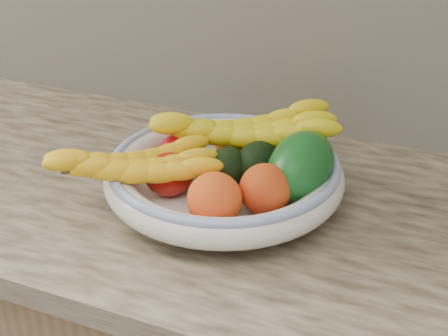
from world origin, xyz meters
TOP-DOWN VIEW (x-y plane):
  - fruit_bowl at (0.00, 1.66)m, footprint 0.39×0.39m
  - clementine_back_left at (-0.03, 1.76)m, footprint 0.06×0.06m
  - clementine_back_right at (0.02, 1.76)m, footprint 0.06×0.06m
  - clementine_back_mid at (0.01, 1.73)m, footprint 0.07×0.07m
  - clementine_extra at (0.02, 1.76)m, footprint 0.05×0.05m
  - tomato_left at (-0.09, 1.68)m, footprint 0.09×0.09m
  - tomato_near_left at (-0.07, 1.60)m, footprint 0.09×0.09m
  - avocado_center at (0.01, 1.66)m, footprint 0.08×0.10m
  - avocado_right at (0.05, 1.69)m, footprint 0.08×0.10m
  - green_mango at (0.12, 1.68)m, footprint 0.13×0.15m
  - peach_front at (0.03, 1.56)m, footprint 0.10×0.10m
  - peach_right at (0.09, 1.61)m, footprint 0.09×0.09m
  - banana_bunch_back at (0.01, 1.73)m, footprint 0.35×0.26m
  - banana_bunch_front at (-0.11, 1.56)m, footprint 0.29×0.26m

SIDE VIEW (x-z plane):
  - fruit_bowl at x=0.00m, z-range 0.91..0.99m
  - clementine_back_left at x=-0.03m, z-range 0.93..0.98m
  - clementine_back_right at x=0.02m, z-range 0.93..0.98m
  - clementine_back_mid at x=0.01m, z-range 0.93..0.98m
  - clementine_extra at x=0.02m, z-range 0.93..0.98m
  - tomato_left at x=-0.09m, z-range 0.93..0.99m
  - tomato_near_left at x=-0.07m, z-range 0.93..1.00m
  - avocado_center at x=0.01m, z-range 0.93..1.00m
  - avocado_right at x=0.05m, z-range 0.93..1.00m
  - peach_front at x=0.03m, z-range 0.92..1.01m
  - peach_right at x=0.09m, z-range 0.93..1.01m
  - green_mango at x=0.12m, z-range 0.91..1.04m
  - banana_bunch_front at x=-0.11m, z-range 0.94..1.02m
  - banana_bunch_back at x=0.01m, z-range 0.94..1.03m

